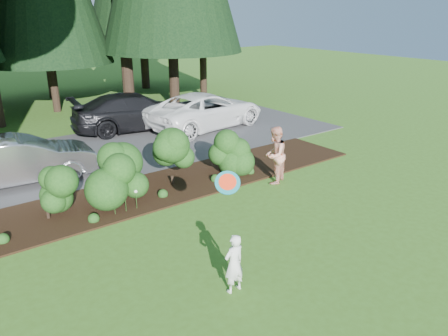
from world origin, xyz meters
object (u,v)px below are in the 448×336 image
Objects in this scene: child at (234,263)px; frisbee at (228,183)px; car_silver_wagon at (22,160)px; car_white_suv at (206,110)px; adult at (275,155)px; car_dark_suv at (136,112)px.

frisbee reaches higher than child.
frisbee is at bearing -160.53° from car_silver_wagon.
frisbee is at bearing 140.04° from car_white_suv.
child is 0.68× the size of adult.
car_white_suv is at bearing -125.64° from child.
adult is (-2.01, -6.43, 0.07)m from car_white_suv.
car_dark_suv reaches higher than child.
car_silver_wagon is at bearing 96.92° from car_white_suv.
child is 1.48m from frisbee.
adult is at bearing -167.62° from car_dark_suv.
car_white_suv is 2.98m from car_dark_suv.
car_dark_suv is at bearing 51.84° from car_white_suv.
adult reaches higher than car_dark_suv.
car_silver_wagon is 7.44m from adult.
adult is at bearing 155.50° from car_white_suv.
car_dark_suv is at bearing -111.31° from child.
frisbee reaches higher than car_silver_wagon.
car_dark_suv is 4.59× the size of child.
car_silver_wagon is 2.48× the size of adult.
car_white_suv is at bearing -70.26° from car_silver_wagon.
adult is (5.98, -4.43, 0.13)m from car_silver_wagon.
car_silver_wagon is 0.78× the size of car_white_suv.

